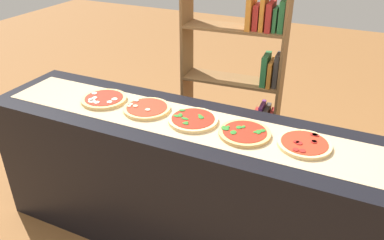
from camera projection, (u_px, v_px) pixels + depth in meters
name	position (u px, v px, depth m)	size (l,w,h in m)	color
ground_plane	(192.00, 238.00, 2.64)	(12.00, 12.00, 0.00)	brown
counter	(192.00, 186.00, 2.43)	(2.61, 0.62, 0.91)	black
parchment_paper	(192.00, 123.00, 2.21)	(2.45, 0.38, 0.00)	tan
pizza_mozzarella_0	(104.00, 99.00, 2.45)	(0.29, 0.29, 0.03)	#DBB26B
pizza_mushroom_1	(147.00, 109.00, 2.34)	(0.29, 0.29, 0.03)	#DBB26B
pizza_spinach_2	(193.00, 120.00, 2.21)	(0.29, 0.29, 0.03)	#E5C17F
pizza_spinach_3	(244.00, 133.00, 2.08)	(0.28, 0.28, 0.03)	tan
pizza_pepperoni_4	(304.00, 144.00, 1.99)	(0.28, 0.28, 0.03)	#E5C17F
bookshelf	(244.00, 87.00, 2.97)	(0.78, 0.29, 1.64)	brown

